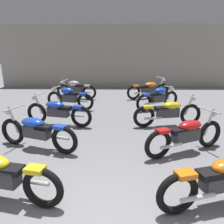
{
  "coord_description": "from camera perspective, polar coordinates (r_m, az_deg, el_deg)",
  "views": [
    {
      "loc": [
        0.1,
        -2.05,
        2.37
      ],
      "look_at": [
        0.0,
        4.1,
        0.55
      ],
      "focal_mm": 35.66,
      "sensor_mm": 36.0,
      "label": 1
    }
  ],
  "objects": [
    {
      "name": "motorcycle_right_row_1",
      "position": [
        5.35,
        18.5,
        -5.41
      ],
      "size": [
        2.01,
        1.08,
        0.97
      ],
      "color": "black",
      "rests_on": "ground"
    },
    {
      "name": "motorcycle_right_row_2",
      "position": [
        6.99,
        14.24,
        0.03
      ],
      "size": [
        2.16,
        0.74,
        0.97
      ],
      "color": "black",
      "rests_on": "ground"
    },
    {
      "name": "motorcycle_left_row_3",
      "position": [
        8.81,
        -10.84,
        3.66
      ],
      "size": [
        1.93,
        0.68,
        0.88
      ],
      "color": "black",
      "rests_on": "ground"
    },
    {
      "name": "motorcycle_right_row_0",
      "position": [
        3.88,
        26.6,
        -15.04
      ],
      "size": [
        2.11,
        0.88,
        0.97
      ],
      "color": "black",
      "rests_on": "ground"
    },
    {
      "name": "back_wall",
      "position": [
        13.46,
        0.52,
        14.04
      ],
      "size": [
        13.43,
        0.24,
        3.6
      ],
      "primitive_type": "cube",
      "color": "#9E998E",
      "rests_on": "ground"
    },
    {
      "name": "motorcycle_right_row_3",
      "position": [
        8.79,
        11.72,
        3.58
      ],
      "size": [
        1.79,
        1.02,
        0.88
      ],
      "color": "black",
      "rests_on": "ground"
    },
    {
      "name": "motorcycle_left_row_1",
      "position": [
        5.56,
        -18.79,
        -4.62
      ],
      "size": [
        2.08,
        0.95,
        0.97
      ],
      "color": "black",
      "rests_on": "ground"
    },
    {
      "name": "motorcycle_left_row_2",
      "position": [
        7.04,
        -13.69,
        0.19
      ],
      "size": [
        2.14,
        0.78,
        0.97
      ],
      "color": "black",
      "rests_on": "ground"
    },
    {
      "name": "motorcycle_right_row_4",
      "position": [
        10.62,
        9.37,
        5.85
      ],
      "size": [
        2.08,
        0.95,
        0.97
      ],
      "color": "black",
      "rests_on": "ground"
    },
    {
      "name": "motorcycle_left_row_4",
      "position": [
        10.56,
        -9.23,
        5.84
      ],
      "size": [
        1.94,
        0.63,
        0.88
      ],
      "color": "black",
      "rests_on": "ground"
    }
  ]
}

